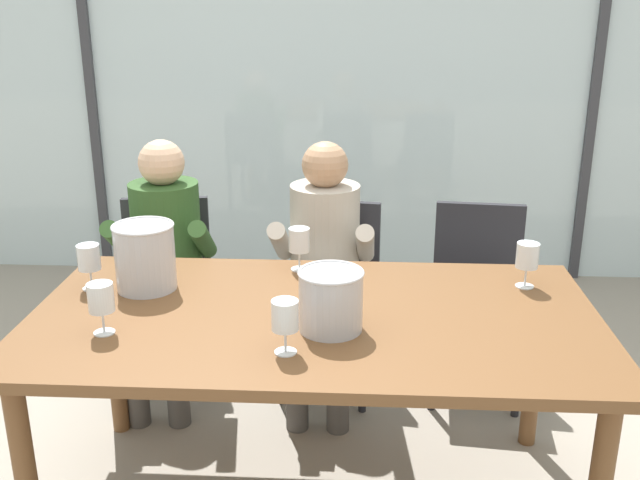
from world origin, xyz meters
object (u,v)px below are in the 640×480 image
chair_left_of_center (333,281)px  wine_glass_near_bucket (89,259)px  person_beige_jumper (323,257)px  ice_bucket_primary (145,256)px  wine_glass_by_left_taster (299,242)px  dining_table (314,334)px  person_olive_shirt (164,254)px  ice_bucket_secondary (331,299)px  wine_glass_center_pour (101,300)px  wine_glass_by_right_taster (285,316)px  chair_center (477,284)px  wine_glass_spare_empty (527,257)px  chair_near_curtain (167,276)px

chair_left_of_center → wine_glass_near_bucket: bearing=-131.3°
person_beige_jumper → ice_bucket_primary: bearing=-134.6°
person_beige_jumper → wine_glass_by_left_taster: 0.44m
dining_table → ice_bucket_primary: 0.70m
person_olive_shirt → ice_bucket_secondary: 1.24m
dining_table → person_beige_jumper: (-0.01, 0.80, -0.00)m
wine_glass_center_pour → wine_glass_by_right_taster: size_ratio=1.00×
ice_bucket_primary → wine_glass_center_pour: 0.38m
wine_glass_by_left_taster → ice_bucket_primary: bearing=-157.8°
wine_glass_near_bucket → dining_table: bearing=-11.6°
person_olive_shirt → ice_bucket_primary: person_olive_shirt is taller
wine_glass_center_pour → wine_glass_by_right_taster: (0.61, -0.10, 0.00)m
wine_glass_by_left_taster → wine_glass_center_pour: 0.85m
person_beige_jumper → wine_glass_by_left_taster: person_beige_jumper is taller
person_olive_shirt → wine_glass_near_bucket: (-0.10, -0.62, 0.20)m
wine_glass_center_pour → chair_center: bearing=38.9°
person_olive_shirt → person_beige_jumper: (0.74, -0.00, 0.00)m
chair_left_of_center → wine_glass_spare_empty: 1.06m
chair_near_curtain → ice_bucket_secondary: size_ratio=4.08×
chair_near_curtain → person_beige_jumper: size_ratio=0.74×
ice_bucket_secondary → wine_glass_near_bucket: bearing=162.2°
chair_center → wine_glass_by_right_taster: (-0.79, -1.22, 0.38)m
dining_table → chair_left_of_center: bearing=88.2°
person_olive_shirt → wine_glass_by_right_taster: bearing=-61.4°
wine_glass_by_right_taster → wine_glass_by_left_taster: bearing=91.3°
wine_glass_near_bucket → wine_glass_by_right_taster: (0.78, -0.47, 0.00)m
ice_bucket_secondary → wine_glass_near_bucket: size_ratio=1.25×
wine_glass_spare_empty → ice_bucket_primary: bearing=-176.2°
wine_glass_near_bucket → person_olive_shirt: bearing=80.6°
dining_table → ice_bucket_secondary: size_ratio=9.06×
person_olive_shirt → wine_glass_by_right_taster: person_olive_shirt is taller
chair_near_curtain → ice_bucket_primary: size_ratio=3.53×
chair_center → wine_glass_center_pour: (-1.39, -1.12, 0.37)m
person_beige_jumper → ice_bucket_primary: person_beige_jumper is taller
wine_glass_by_left_taster → wine_glass_by_right_taster: 0.71m
person_beige_jumper → ice_bucket_secondary: bearing=-84.0°
wine_glass_center_pour → wine_glass_by_right_taster: 0.61m
dining_table → wine_glass_spare_empty: bearing=20.1°
ice_bucket_secondary → wine_glass_by_right_taster: size_ratio=1.25×
chair_left_of_center → person_olive_shirt: (-0.78, -0.14, 0.17)m
ice_bucket_secondary → wine_glass_by_left_taster: (-0.15, 0.54, 0.01)m
dining_table → person_olive_shirt: person_olive_shirt is taller
dining_table → chair_near_curtain: 1.24m
wine_glass_by_left_taster → wine_glass_near_bucket: bearing=-162.3°
ice_bucket_primary → ice_bucket_secondary: 0.77m
person_olive_shirt → ice_bucket_secondary: person_olive_shirt is taller
person_olive_shirt → person_beige_jumper: bearing=-3.2°
chair_left_of_center → person_beige_jumper: (-0.04, -0.14, 0.17)m
chair_near_curtain → wine_glass_by_right_taster: (0.72, -1.24, 0.38)m
person_beige_jumper → ice_bucket_secondary: (0.07, -0.92, 0.19)m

